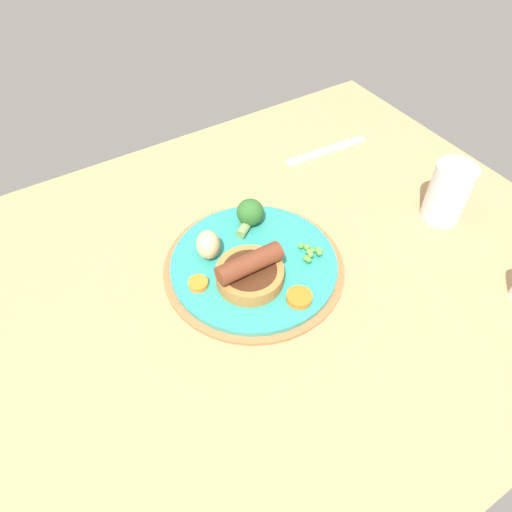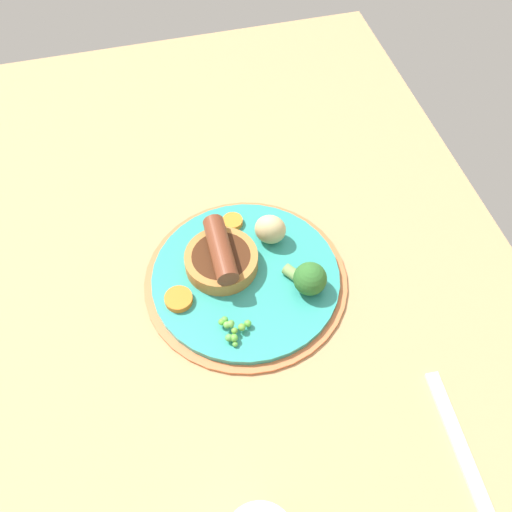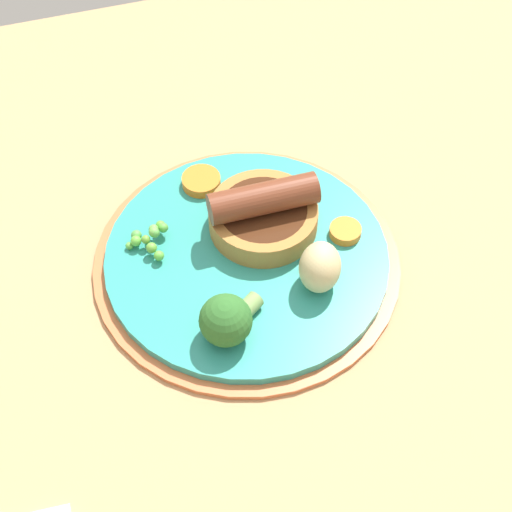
{
  "view_description": "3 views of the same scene",
  "coord_description": "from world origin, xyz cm",
  "px_view_note": "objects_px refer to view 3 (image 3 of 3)",
  "views": [
    {
      "loc": [
        -20.39,
        -37.5,
        56.68
      ],
      "look_at": [
        3.4,
        0.89,
        6.41
      ],
      "focal_mm": 32.0,
      "sensor_mm": 36.0,
      "label": 1
    },
    {
      "loc": [
        45.28,
        -7.74,
        68.72
      ],
      "look_at": [
        1.82,
        3.47,
        6.07
      ],
      "focal_mm": 40.0,
      "sensor_mm": 36.0,
      "label": 2
    },
    {
      "loc": [
        16.37,
        46.95,
        64.77
      ],
      "look_at": [
        3.05,
        3.09,
        5.89
      ],
      "focal_mm": 60.0,
      "sensor_mm": 36.0,
      "label": 3
    }
  ],
  "objects_px": {
    "potato_chunk_0": "(320,267)",
    "carrot_slice_4": "(345,231)",
    "pea_pile": "(150,237)",
    "broccoli_floret_near": "(227,320)",
    "dinner_plate": "(247,260)",
    "sausage_pudding": "(263,213)",
    "carrot_slice_0": "(201,181)"
  },
  "relations": [
    {
      "from": "potato_chunk_0",
      "to": "carrot_slice_4",
      "type": "bearing_deg",
      "value": -132.87
    },
    {
      "from": "pea_pile",
      "to": "potato_chunk_0",
      "type": "xyz_separation_m",
      "value": [
        -0.13,
        0.08,
        0.01
      ]
    },
    {
      "from": "broccoli_floret_near",
      "to": "potato_chunk_0",
      "type": "height_order",
      "value": "potato_chunk_0"
    },
    {
      "from": "broccoli_floret_near",
      "to": "carrot_slice_4",
      "type": "xyz_separation_m",
      "value": [
        -0.13,
        -0.07,
        -0.02
      ]
    },
    {
      "from": "dinner_plate",
      "to": "sausage_pudding",
      "type": "relative_size",
      "value": 2.79
    },
    {
      "from": "dinner_plate",
      "to": "pea_pile",
      "type": "relative_size",
      "value": 6.74
    },
    {
      "from": "sausage_pudding",
      "to": "carrot_slice_0",
      "type": "distance_m",
      "value": 0.08
    },
    {
      "from": "carrot_slice_0",
      "to": "broccoli_floret_near",
      "type": "bearing_deg",
      "value": 82.74
    },
    {
      "from": "dinner_plate",
      "to": "sausage_pudding",
      "type": "xyz_separation_m",
      "value": [
        -0.02,
        -0.03,
        0.03
      ]
    },
    {
      "from": "broccoli_floret_near",
      "to": "carrot_slice_0",
      "type": "relative_size",
      "value": 1.63
    },
    {
      "from": "carrot_slice_0",
      "to": "dinner_plate",
      "type": "bearing_deg",
      "value": 100.28
    },
    {
      "from": "pea_pile",
      "to": "potato_chunk_0",
      "type": "height_order",
      "value": "potato_chunk_0"
    },
    {
      "from": "pea_pile",
      "to": "broccoli_floret_near",
      "type": "distance_m",
      "value": 0.12
    },
    {
      "from": "pea_pile",
      "to": "broccoli_floret_near",
      "type": "xyz_separation_m",
      "value": [
        -0.04,
        0.11,
        0.01
      ]
    },
    {
      "from": "pea_pile",
      "to": "potato_chunk_0",
      "type": "distance_m",
      "value": 0.16
    },
    {
      "from": "broccoli_floret_near",
      "to": "potato_chunk_0",
      "type": "xyz_separation_m",
      "value": [
        -0.09,
        -0.03,
        0.0
      ]
    },
    {
      "from": "carrot_slice_4",
      "to": "dinner_plate",
      "type": "bearing_deg",
      "value": -2.09
    },
    {
      "from": "carrot_slice_4",
      "to": "potato_chunk_0",
      "type": "bearing_deg",
      "value": 47.13
    },
    {
      "from": "sausage_pudding",
      "to": "potato_chunk_0",
      "type": "xyz_separation_m",
      "value": [
        -0.03,
        0.08,
        0.0
      ]
    },
    {
      "from": "sausage_pudding",
      "to": "broccoli_floret_near",
      "type": "distance_m",
      "value": 0.12
    },
    {
      "from": "sausage_pudding",
      "to": "potato_chunk_0",
      "type": "height_order",
      "value": "sausage_pudding"
    },
    {
      "from": "potato_chunk_0",
      "to": "broccoli_floret_near",
      "type": "bearing_deg",
      "value": 17.05
    },
    {
      "from": "sausage_pudding",
      "to": "broccoli_floret_near",
      "type": "bearing_deg",
      "value": 59.32
    },
    {
      "from": "dinner_plate",
      "to": "broccoli_floret_near",
      "type": "bearing_deg",
      "value": 62.83
    },
    {
      "from": "potato_chunk_0",
      "to": "carrot_slice_0",
      "type": "relative_size",
      "value": 1.23
    },
    {
      "from": "potato_chunk_0",
      "to": "carrot_slice_4",
      "type": "height_order",
      "value": "potato_chunk_0"
    },
    {
      "from": "sausage_pudding",
      "to": "pea_pile",
      "type": "xyz_separation_m",
      "value": [
        0.1,
        -0.01,
        -0.01
      ]
    },
    {
      "from": "carrot_slice_4",
      "to": "sausage_pudding",
      "type": "bearing_deg",
      "value": -24.45
    },
    {
      "from": "sausage_pudding",
      "to": "pea_pile",
      "type": "distance_m",
      "value": 0.1
    },
    {
      "from": "carrot_slice_4",
      "to": "pea_pile",
      "type": "bearing_deg",
      "value": -13.06
    },
    {
      "from": "pea_pile",
      "to": "carrot_slice_4",
      "type": "distance_m",
      "value": 0.18
    },
    {
      "from": "potato_chunk_0",
      "to": "carrot_slice_0",
      "type": "distance_m",
      "value": 0.16
    }
  ]
}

